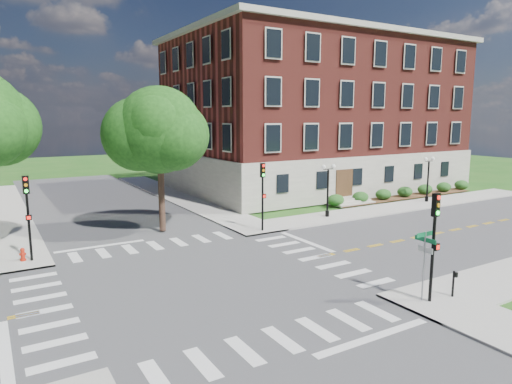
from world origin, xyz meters
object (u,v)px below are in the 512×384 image
street_sign_pole (425,252)px  push_button_post (454,282)px  traffic_signal_ne (263,188)px  traffic_signal_se (434,233)px  traffic_signal_nw (28,207)px  twin_lamp_west (328,187)px  twin_lamp_east (428,176)px  fire_hydrant (23,255)px

street_sign_pole → push_button_post: bearing=-16.2°
traffic_signal_ne → push_button_post: (1.00, -14.64, -2.39)m
traffic_signal_se → street_sign_pole: (-0.21, 0.26, -0.88)m
traffic_signal_nw → twin_lamp_west: 21.63m
twin_lamp_east → push_button_post: bearing=-138.6°
traffic_signal_ne → twin_lamp_east: (19.28, 1.48, -0.66)m
traffic_signal_nw → twin_lamp_west: bearing=1.0°
traffic_signal_nw → push_button_post: traffic_signal_nw is taller
fire_hydrant → traffic_signal_nw: bearing=-25.0°
traffic_signal_nw → twin_lamp_east: bearing=1.1°
twin_lamp_west → twin_lamp_east: 12.39m
twin_lamp_east → fire_hydrant: bearing=-179.2°
traffic_signal_nw → fire_hydrant: 2.76m
traffic_signal_nw → street_sign_pole: (14.20, -15.03, -0.88)m
street_sign_pole → fire_hydrant: bearing=133.9°
traffic_signal_nw → street_sign_pole: 20.70m
street_sign_pole → push_button_post: 2.19m
street_sign_pole → traffic_signal_se: bearing=-50.8°
twin_lamp_west → push_button_post: twin_lamp_west is taller
street_sign_pole → push_button_post: street_sign_pole is taller
twin_lamp_east → street_sign_pole: size_ratio=1.36×
traffic_signal_nw → twin_lamp_west: size_ratio=1.13×
twin_lamp_east → traffic_signal_nw: bearing=-178.9°
traffic_signal_ne → twin_lamp_west: size_ratio=1.13×
traffic_signal_se → push_button_post: 2.73m
fire_hydrant → twin_lamp_east: bearing=0.8°
twin_lamp_west → push_button_post: 17.00m
twin_lamp_west → twin_lamp_east: (12.39, 0.27, 0.00)m
twin_lamp_east → fire_hydrant: 34.49m
traffic_signal_nw → traffic_signal_se: bearing=-46.7°
twin_lamp_east → fire_hydrant: size_ratio=5.64×
twin_lamp_west → fire_hydrant: twin_lamp_west is taller
twin_lamp_east → fire_hydrant: (-34.43, -0.45, -2.06)m
traffic_signal_se → twin_lamp_west: 17.26m
traffic_signal_se → traffic_signal_nw: bearing=133.3°
traffic_signal_nw → push_button_post: 22.19m
traffic_signal_nw → traffic_signal_ne: bearing=-3.2°
traffic_signal_se → traffic_signal_ne: size_ratio=1.00×
street_sign_pole → traffic_signal_nw: bearing=133.4°
traffic_signal_se → traffic_signal_ne: same height
fire_hydrant → twin_lamp_west: bearing=0.5°
street_sign_pole → twin_lamp_east: bearing=38.4°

